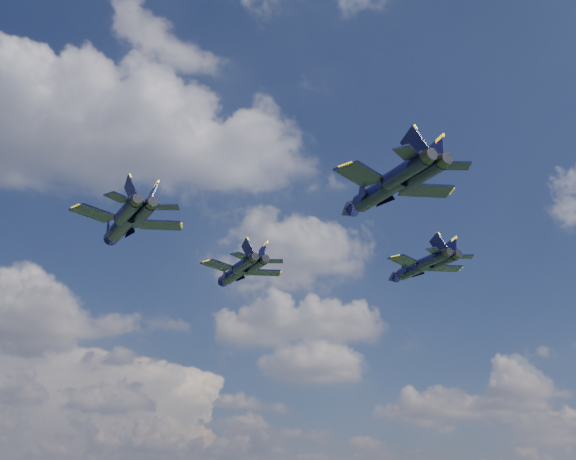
# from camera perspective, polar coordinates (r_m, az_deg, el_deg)

# --- Properties ---
(jet_lead) EXTENTS (10.84, 14.93, 3.53)m
(jet_lead) POSITION_cam_1_polar(r_m,az_deg,el_deg) (97.86, -4.26, -3.43)
(jet_lead) COLOR black
(jet_left) EXTENTS (11.16, 15.42, 3.65)m
(jet_left) POSITION_cam_1_polar(r_m,az_deg,el_deg) (78.65, -13.05, 0.30)
(jet_left) COLOR black
(jet_right) EXTENTS (10.04, 13.89, 3.29)m
(jet_right) POSITION_cam_1_polar(r_m,az_deg,el_deg) (91.50, 9.88, -3.04)
(jet_right) COLOR black
(jet_slot) EXTENTS (12.17, 16.83, 3.98)m
(jet_slot) POSITION_cam_1_polar(r_m,az_deg,el_deg) (70.35, 7.08, 2.99)
(jet_slot) COLOR black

